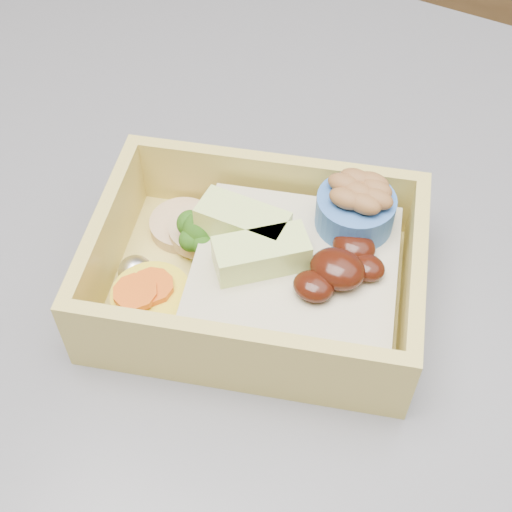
% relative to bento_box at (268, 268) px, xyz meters
% --- Properties ---
extents(bento_box, '(0.21, 0.18, 0.07)m').
position_rel_bento_box_xyz_m(bento_box, '(0.00, 0.00, 0.00)').
color(bento_box, '#CFB855').
rests_on(bento_box, island).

